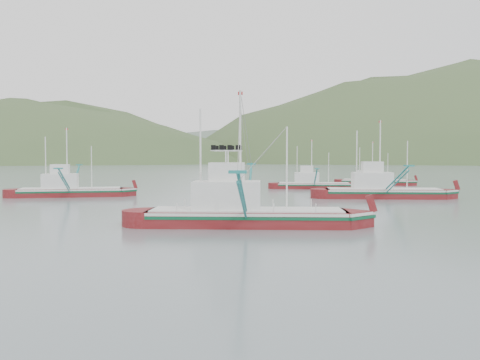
{
  "coord_description": "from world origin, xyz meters",
  "views": [
    {
      "loc": [
        1.1,
        -39.52,
        5.25
      ],
      "look_at": [
        0.0,
        6.0,
        3.2
      ],
      "focal_mm": 40.0,
      "sensor_mm": 36.0,
      "label": 1
    }
  ],
  "objects_px": {
    "bg_boat_far": "(313,182)",
    "bg_boat_left": "(70,183)",
    "bg_boat_extra": "(374,176)",
    "bg_boat_right": "(382,187)",
    "main_boat": "(244,205)"
  },
  "relations": [
    {
      "from": "bg_boat_left",
      "to": "bg_boat_extra",
      "type": "height_order",
      "value": "bg_boat_left"
    },
    {
      "from": "bg_boat_right",
      "to": "bg_boat_left",
      "type": "distance_m",
      "value": 39.71
    },
    {
      "from": "main_boat",
      "to": "bg_boat_right",
      "type": "height_order",
      "value": "main_boat"
    },
    {
      "from": "bg_boat_right",
      "to": "bg_boat_extra",
      "type": "height_order",
      "value": "bg_boat_right"
    },
    {
      "from": "bg_boat_far",
      "to": "bg_boat_left",
      "type": "bearing_deg",
      "value": -148.27
    },
    {
      "from": "bg_boat_left",
      "to": "bg_boat_extra",
      "type": "relative_size",
      "value": 1.15
    },
    {
      "from": "bg_boat_right",
      "to": "bg_boat_extra",
      "type": "relative_size",
      "value": 1.27
    },
    {
      "from": "bg_boat_right",
      "to": "bg_boat_far",
      "type": "bearing_deg",
      "value": 111.55
    },
    {
      "from": "main_boat",
      "to": "bg_boat_left",
      "type": "bearing_deg",
      "value": 130.15
    },
    {
      "from": "main_boat",
      "to": "bg_boat_right",
      "type": "bearing_deg",
      "value": 59.36
    },
    {
      "from": "bg_boat_far",
      "to": "bg_boat_right",
      "type": "relative_size",
      "value": 0.81
    },
    {
      "from": "bg_boat_far",
      "to": "bg_boat_right",
      "type": "distance_m",
      "value": 20.03
    },
    {
      "from": "bg_boat_far",
      "to": "bg_boat_left",
      "type": "relative_size",
      "value": 0.9
    },
    {
      "from": "bg_boat_right",
      "to": "bg_boat_left",
      "type": "height_order",
      "value": "bg_boat_right"
    },
    {
      "from": "bg_boat_right",
      "to": "bg_boat_left",
      "type": "xyz_separation_m",
      "value": [
        -39.68,
        1.62,
        0.28
      ]
    }
  ]
}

